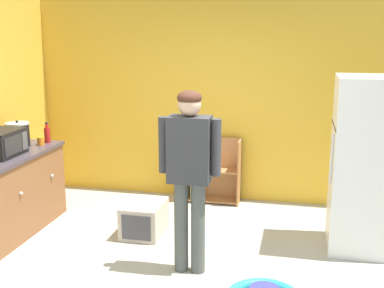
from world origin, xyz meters
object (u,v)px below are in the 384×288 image
Objects in this scene: bookshelf at (206,173)px; crock_pot at (18,134)px; standing_person at (190,165)px; pet_carrier at (144,218)px; microwave at (1,143)px; orange_cup at (41,141)px; refrigerator at (368,165)px; ketchup_bottle at (47,134)px.

crock_pot is (-2.01, -1.13, 0.66)m from bookshelf.
bookshelf is 2.09m from standing_person.
microwave is at bearing -166.71° from pet_carrier.
pet_carrier is 1.15× the size of microwave.
standing_person is 2.22m from orange_cup.
orange_cup reaches higher than bookshelf.
microwave reaches higher than orange_cup.
refrigerator is 18.74× the size of orange_cup.
refrigerator reaches higher than standing_person.
bookshelf is 2.40m from crock_pot.
pet_carrier is 2.24× the size of ketchup_bottle.
orange_cup is at bearing -149.80° from bookshelf.
standing_person is 5.63× the size of crock_pot.
microwave reaches higher than pet_carrier.
ketchup_bottle is at bearing 177.10° from refrigerator.
microwave is at bearing -79.45° from crock_pot.
refrigerator is 1.87m from standing_person.
pet_carrier is at bearing -4.30° from crock_pot.
pet_carrier is (-2.32, -0.17, -0.71)m from refrigerator.
standing_person is 1.31m from pet_carrier.
refrigerator is at bearing 0.75° from crock_pot.
crock_pot is at bearing 159.42° from standing_person.
standing_person is at bearing -9.93° from microwave.
standing_person reaches higher than crock_pot.
refrigerator is at bearing -0.71° from orange_cup.
crock_pot reaches higher than pet_carrier.
pet_carrier is 1.59m from ketchup_bottle.
refrigerator is at bearing 4.13° from pet_carrier.
crock_pot is (-1.55, 0.12, 0.86)m from pet_carrier.
microwave is 0.72m from ketchup_bottle.
ketchup_bottle is at bearing 77.53° from microwave.
orange_cup is (0.23, 0.10, -0.09)m from crock_pot.
standing_person is 3.55× the size of microwave.
orange_cup is at bearing 22.69° from crock_pot.
crock_pot is (-0.09, 0.46, -0.00)m from microwave.
refrigerator reaches higher than ketchup_bottle.
crock_pot reaches higher than ketchup_bottle.
microwave is (-3.79, -0.51, 0.15)m from refrigerator.
standing_person is 17.94× the size of orange_cup.
crock_pot is 3.19× the size of orange_cup.
standing_person reaches higher than pet_carrier.
crock_pot is 0.27m from orange_cup.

